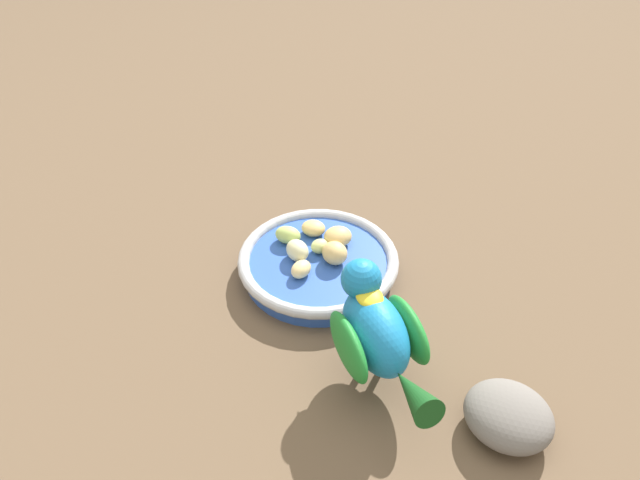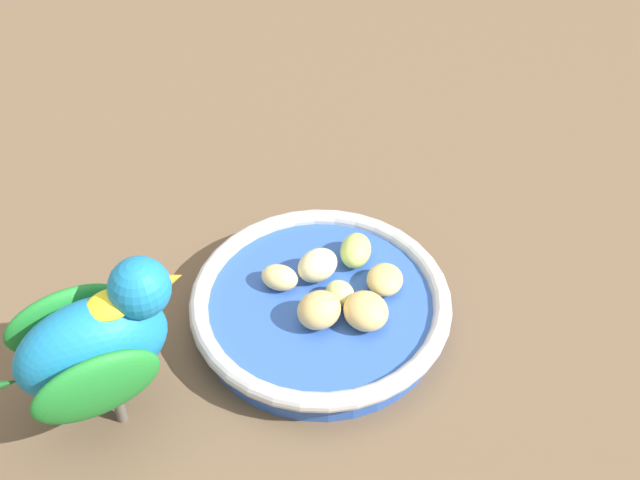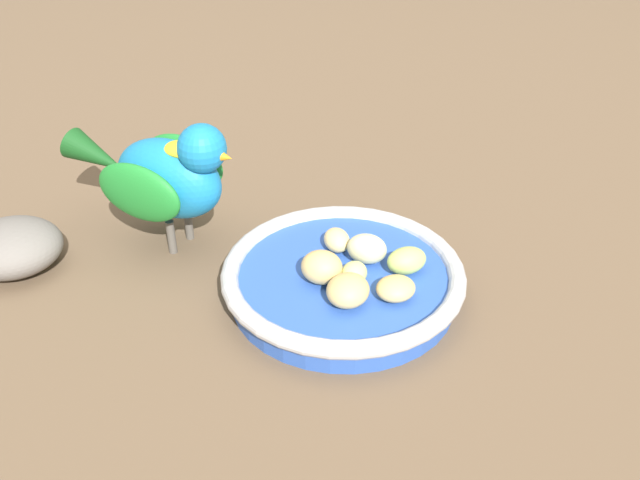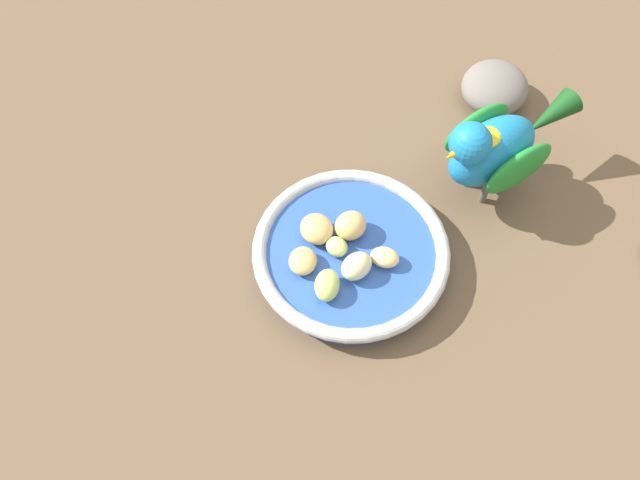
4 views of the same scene
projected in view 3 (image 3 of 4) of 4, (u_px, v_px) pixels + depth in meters
ground_plane at (325, 288)px, 0.61m from camera, size 4.00×4.00×0.00m
feeding_bowl at (343, 279)px, 0.59m from camera, size 0.21×0.21×0.03m
apple_piece_0 at (407, 259)px, 0.59m from camera, size 0.04×0.04×0.02m
apple_piece_1 at (354, 273)px, 0.57m from camera, size 0.02×0.03×0.02m
apple_piece_2 at (396, 288)px, 0.56m from camera, size 0.04×0.04×0.02m
apple_piece_3 at (367, 249)px, 0.60m from camera, size 0.04×0.03×0.03m
apple_piece_4 at (319, 267)px, 0.57m from camera, size 0.04×0.04×0.03m
apple_piece_5 at (337, 240)px, 0.61m from camera, size 0.03×0.04×0.02m
apple_piece_6 at (348, 290)px, 0.55m from camera, size 0.05×0.05×0.02m
parrot at (165, 173)px, 0.63m from camera, size 0.18×0.11×0.13m
rock_large at (12, 247)px, 0.62m from camera, size 0.11×0.10×0.05m
pebble_0 at (195, 144)px, 0.83m from camera, size 0.03×0.04×0.02m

